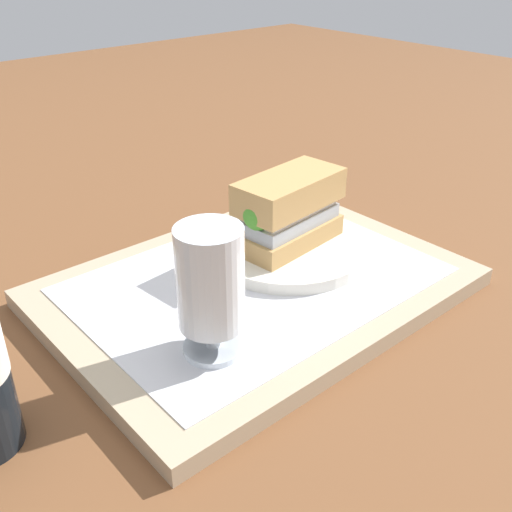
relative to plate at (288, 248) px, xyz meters
The scene contains 6 objects.
ground_plane 0.08m from the plate, 16.35° to the left, with size 3.00×3.00×0.00m, color brown.
tray 0.07m from the plate, 16.35° to the left, with size 0.44×0.32×0.02m, color tan.
placemat 0.07m from the plate, 16.35° to the left, with size 0.38×0.27×0.00m, color silver.
plate is the anchor object (origin of this frame).
sandwich 0.05m from the plate, ahead, with size 0.14×0.08×0.08m.
beer_glass 0.21m from the plate, 26.55° to the left, with size 0.06×0.06×0.12m.
Camera 1 is at (0.37, 0.43, 0.36)m, focal length 42.15 mm.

